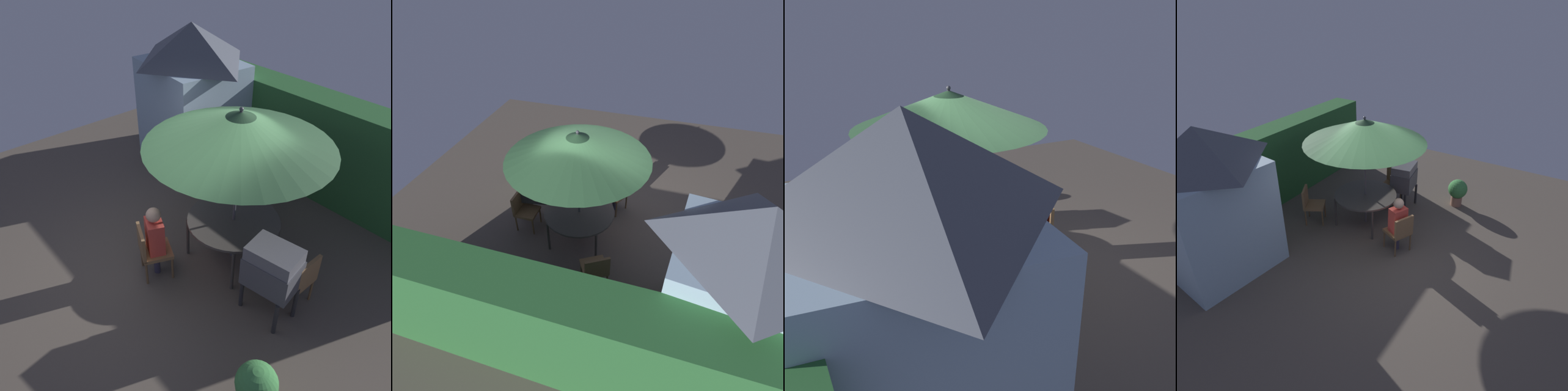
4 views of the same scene
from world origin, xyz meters
TOP-DOWN VIEW (x-y plane):
  - ground_plane at (0.00, 0.00)m, footprint 11.00×11.00m
  - garden_shed at (-2.34, 2.40)m, footprint 2.18×1.96m
  - patio_table at (0.49, 0.83)m, footprint 1.46×1.46m
  - patio_umbrella at (0.49, 0.83)m, footprint 2.69×2.69m
  - bbq_grill at (1.62, 0.41)m, footprint 0.77×0.61m
  - chair_near_shed at (-0.05, -0.40)m, footprint 0.61×0.61m
  - chair_far_side at (1.79, 0.84)m, footprint 0.47×0.46m
  - chair_toward_hedge at (-0.18, 1.95)m, footprint 0.63×0.64m
  - potted_plant_by_shed at (2.43, -0.75)m, footprint 0.49×0.49m
  - person_in_red at (-0.01, -0.32)m, footprint 0.41×0.36m

SIDE VIEW (x-z plane):
  - ground_plane at x=0.00m, z-range 0.00..0.00m
  - potted_plant_by_shed at x=2.43m, z-range 0.06..0.78m
  - chair_near_shed at x=-0.05m, z-range 0.07..0.97m
  - chair_far_side at x=1.79m, z-range 0.07..0.97m
  - chair_toward_hedge at x=-0.18m, z-range 0.07..0.97m
  - patio_table at x=0.49m, z-range 0.34..1.11m
  - person_in_red at x=-0.01m, z-range 0.15..1.41m
  - bbq_grill at x=1.62m, z-range 0.25..1.45m
  - garden_shed at x=-2.34m, z-range 0.03..2.99m
  - patio_umbrella at x=0.49m, z-range 1.00..3.64m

